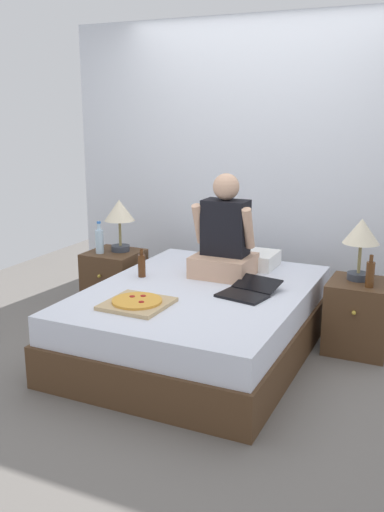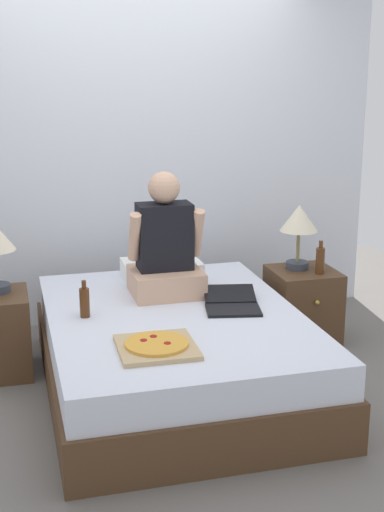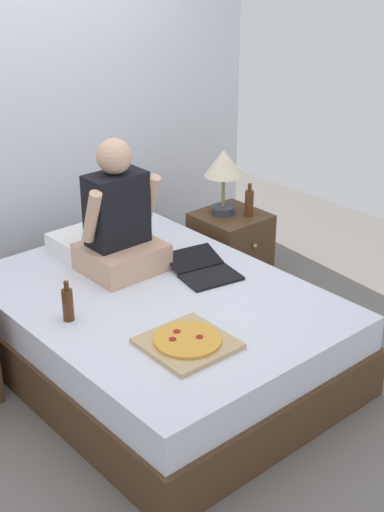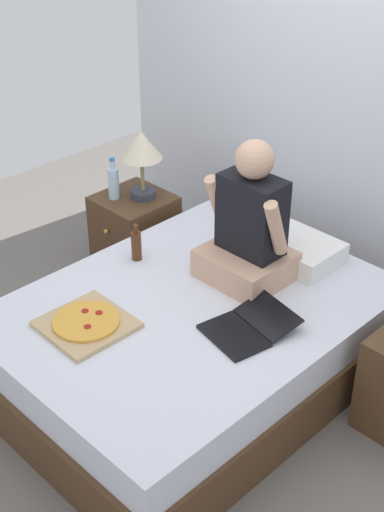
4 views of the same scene
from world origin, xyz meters
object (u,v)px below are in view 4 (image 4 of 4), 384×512
(nightstand_left, at_px, (135,233))
(pizza_box, at_px, (86,323))
(person_seated, at_px, (249,230))
(bed, at_px, (192,340))
(laptop, at_px, (245,329))
(water_bottle, at_px, (113,182))
(lamp_on_left_nightstand, at_px, (141,150))
(beer_bottle_on_bed, at_px, (136,245))

(nightstand_left, relative_size, pizza_box, 1.28)
(person_seated, bearing_deg, bed, -95.10)
(nightstand_left, bearing_deg, laptop, -19.57)
(water_bottle, xyz_separation_m, pizza_box, (0.91, -0.92, -0.13))
(nightstand_left, relative_size, person_seated, 0.67)
(lamp_on_left_nightstand, bearing_deg, water_bottle, -130.60)
(nightstand_left, distance_m, person_seated, 1.20)
(nightstand_left, bearing_deg, lamp_on_left_nightstand, 51.38)
(pizza_box, bearing_deg, bed, 66.81)
(lamp_on_left_nightstand, height_order, water_bottle, lamp_on_left_nightstand)
(water_bottle, distance_m, person_seated, 1.17)
(beer_bottle_on_bed, bearing_deg, nightstand_left, 140.83)
(water_bottle, relative_size, laptop, 0.59)
(laptop, bearing_deg, lamp_on_left_nightstand, 158.07)
(water_bottle, distance_m, beer_bottle_on_bed, 0.70)
(beer_bottle_on_bed, bearing_deg, lamp_on_left_nightstand, 135.45)
(pizza_box, height_order, beer_bottle_on_bed, beer_bottle_on_bed)
(water_bottle, height_order, laptop, water_bottle)
(bed, bearing_deg, nightstand_left, 154.11)
(nightstand_left, bearing_deg, water_bottle, -131.65)
(person_seated, xyz_separation_m, laptop, (0.32, -0.38, -0.27))
(water_bottle, xyz_separation_m, beer_bottle_on_bed, (0.61, -0.34, -0.06))
(bed, distance_m, person_seated, 0.66)
(bed, xyz_separation_m, lamp_on_left_nightstand, (-1.00, 0.56, 0.61))
(nightstand_left, bearing_deg, bed, -25.89)
(laptop, bearing_deg, bed, -178.68)
(water_bottle, distance_m, laptop, 1.54)
(water_bottle, relative_size, beer_bottle_on_bed, 1.25)
(lamp_on_left_nightstand, distance_m, pizza_box, 1.37)
(bed, bearing_deg, lamp_on_left_nightstand, 150.98)
(lamp_on_left_nightstand, xyz_separation_m, laptop, (1.36, -0.55, -0.35))
(lamp_on_left_nightstand, distance_m, laptop, 1.51)
(water_bottle, relative_size, person_seated, 0.35)
(lamp_on_left_nightstand, bearing_deg, beer_bottle_on_bed, -44.55)
(bed, xyz_separation_m, water_bottle, (-1.12, 0.42, 0.40))
(person_seated, xyz_separation_m, pizza_box, (-0.25, -0.90, -0.27))
(water_bottle, xyz_separation_m, laptop, (1.48, -0.41, -0.13))
(bed, xyz_separation_m, pizza_box, (-0.22, -0.51, 0.26))
(nightstand_left, bearing_deg, pizza_box, -50.86)
(lamp_on_left_nightstand, relative_size, laptop, 0.96)
(laptop, relative_size, beer_bottle_on_bed, 2.13)
(person_seated, bearing_deg, beer_bottle_on_bed, -150.52)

